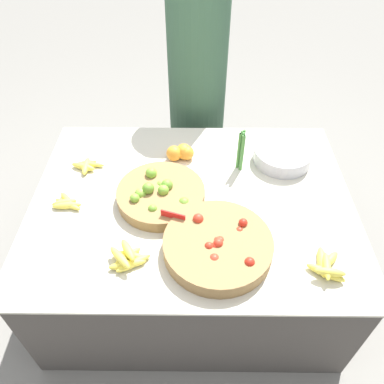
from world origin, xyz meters
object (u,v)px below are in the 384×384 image
object	(u,v)px
price_sign	(173,220)
vendor_person	(197,93)
lime_bowl	(160,194)
metal_bowl	(282,155)
tomato_basket	(218,245)

from	to	relation	value
price_sign	vendor_person	size ratio (longest dim) A/B	0.07
lime_bowl	metal_bowl	size ratio (longest dim) A/B	1.38
lime_bowl	tomato_basket	bearing A→B (deg)	-49.50
metal_bowl	price_sign	world-z (taller)	price_sign
tomato_basket	vendor_person	size ratio (longest dim) A/B	0.30
lime_bowl	metal_bowl	distance (m)	0.68
metal_bowl	price_sign	bearing A→B (deg)	-140.01
lime_bowl	vendor_person	world-z (taller)	vendor_person
price_sign	vendor_person	xyz separation A→B (m)	(0.10, 1.06, 0.01)
price_sign	lime_bowl	bearing A→B (deg)	129.31
tomato_basket	metal_bowl	world-z (taller)	tomato_basket
metal_bowl	vendor_person	bearing A→B (deg)	126.68
price_sign	tomato_basket	bearing A→B (deg)	-16.15
tomato_basket	price_sign	distance (m)	0.23
lime_bowl	tomato_basket	xyz separation A→B (m)	(0.26, -0.30, 0.00)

